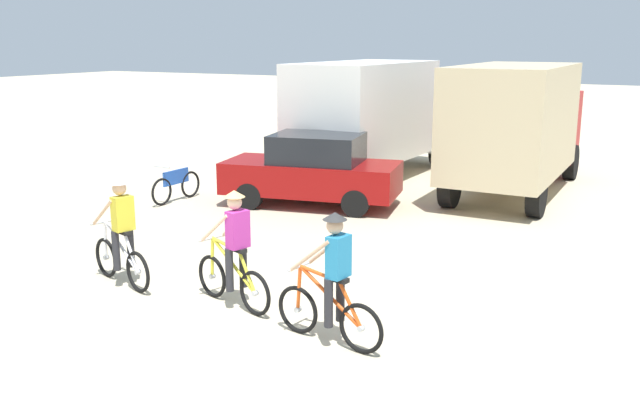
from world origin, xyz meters
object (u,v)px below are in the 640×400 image
(box_truck_white_box, at_px, (373,113))
(cyclist_near_camera, at_px, (332,284))
(box_truck_tan_camper, at_px, (517,122))
(sedan_parked, at_px, (313,170))
(cyclist_orange_shirt, at_px, (121,236))
(cyclist_cowboy_hat, at_px, (234,253))
(bicycle_spare, at_px, (176,186))

(box_truck_white_box, height_order, cyclist_near_camera, box_truck_white_box)
(box_truck_tan_camper, distance_m, cyclist_near_camera, 10.52)
(sedan_parked, height_order, cyclist_near_camera, cyclist_near_camera)
(cyclist_orange_shirt, distance_m, cyclist_cowboy_hat, 2.18)
(cyclist_orange_shirt, bearing_deg, bicycle_spare, 121.41)
(cyclist_cowboy_hat, bearing_deg, box_truck_white_box, 102.51)
(box_truck_tan_camper, relative_size, bicycle_spare, 3.90)
(box_truck_white_box, relative_size, cyclist_orange_shirt, 3.76)
(box_truck_tan_camper, xyz_separation_m, bicycle_spare, (-7.24, -4.88, -1.48))
(box_truck_white_box, relative_size, bicycle_spare, 3.95)
(box_truck_tan_camper, distance_m, cyclist_cowboy_hat, 10.22)
(sedan_parked, bearing_deg, cyclist_cowboy_hat, -71.54)
(sedan_parked, bearing_deg, cyclist_orange_shirt, -90.60)
(cyclist_orange_shirt, bearing_deg, cyclist_near_camera, -5.66)
(box_truck_white_box, height_order, bicycle_spare, box_truck_white_box)
(box_truck_tan_camper, relative_size, cyclist_cowboy_hat, 3.71)
(box_truck_white_box, xyz_separation_m, cyclist_orange_shirt, (0.11, -10.37, -1.03))
(sedan_parked, xyz_separation_m, cyclist_cowboy_hat, (2.11, -6.32, -0.04))
(bicycle_spare, bearing_deg, cyclist_cowboy_hat, -43.72)
(box_truck_white_box, height_order, cyclist_cowboy_hat, box_truck_white_box)
(box_truck_tan_camper, height_order, cyclist_near_camera, box_truck_tan_camper)
(cyclist_orange_shirt, relative_size, bicycle_spare, 1.05)
(cyclist_cowboy_hat, height_order, cyclist_near_camera, same)
(box_truck_white_box, bearing_deg, box_truck_tan_camper, -4.05)
(sedan_parked, bearing_deg, cyclist_near_camera, -59.55)
(cyclist_orange_shirt, height_order, cyclist_cowboy_hat, same)
(box_truck_tan_camper, relative_size, cyclist_orange_shirt, 3.71)
(box_truck_white_box, xyz_separation_m, bicycle_spare, (-3.06, -5.18, -1.48))
(sedan_parked, distance_m, cyclist_near_camera, 7.89)
(box_truck_white_box, relative_size, cyclist_cowboy_hat, 3.76)
(sedan_parked, xyz_separation_m, bicycle_spare, (-3.23, -1.21, -0.48))
(cyclist_orange_shirt, height_order, cyclist_near_camera, same)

